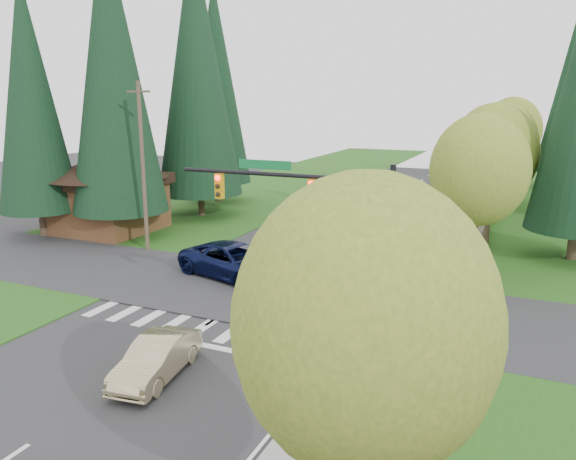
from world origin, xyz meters
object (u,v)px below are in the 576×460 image
Objects in this scene: sedan_champagne at (156,358)px; parked_car_d at (443,193)px; parked_car_b at (429,228)px; parked_car_c at (448,206)px; parked_car_e at (467,182)px; parked_car_a at (402,241)px; suv_navy at (235,261)px.

parked_car_d is at bearing 76.96° from sedan_champagne.
parked_car_c is (0.00, 8.53, -0.03)m from parked_car_b.
parked_car_b is 0.91× the size of parked_car_e.
parked_car_d is at bearing 94.01° from parked_car_a.
suv_navy is (-2.81, 10.37, 0.20)m from sedan_champagne.
sedan_champagne reaches higher than parked_car_c.
parked_car_b is (4.74, 22.92, 0.02)m from sedan_champagne.
parked_car_b is at bearing -15.35° from suv_navy.
parked_car_e is (-0.12, 13.26, 0.10)m from parked_car_c.
sedan_champagne is 0.91× the size of parked_car_a.
parked_car_a is 0.86× the size of parked_car_e.
parked_car_d is at bearing 109.05° from parked_car_c.
parked_car_a is 13.08m from parked_car_c.
sedan_champagne is at bearing -101.65° from parked_car_d.
suv_navy is at bearing -122.98° from parked_car_b.
parked_car_c is (4.74, 31.45, -0.01)m from sedan_champagne.
parked_car_c is at bearing -91.62° from parked_car_e.
parked_car_c is (0.78, 13.05, -0.10)m from parked_car_a.
parked_car_b is at bearing 70.64° from sedan_champagne.
suv_navy is 27.28m from parked_car_d.
sedan_champagne is 10.75m from suv_navy.
parked_car_a is 4.59m from parked_car_b.
suv_navy is 1.32× the size of parked_car_b.
parked_car_d is at bearing -100.50° from parked_car_e.
sedan_champagne is at bearing -98.05° from parked_car_e.
parked_car_d is (-1.27, 5.47, 0.15)m from parked_car_c.
parked_car_c is at bearing 89.09° from parked_car_a.
parked_car_c is 0.77× the size of parked_car_e.
sedan_champagne is 23.40m from parked_car_b.
sedan_champagne is at bearing -92.58° from parked_car_c.
suv_navy is at bearing -104.35° from parked_car_e.
parked_car_d is (-0.49, 18.52, 0.05)m from parked_car_a.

